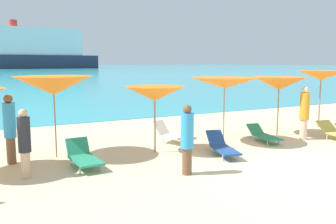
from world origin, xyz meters
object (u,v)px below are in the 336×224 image
Objects in this scene: lounge_chair_2 at (264,135)px; beachgoer_4 at (10,127)px; beachgoer_1 at (24,141)px; beachgoer_2 at (304,111)px; beachgoer_0 at (187,138)px; umbrella_4 at (279,84)px; umbrella_2 at (155,94)px; cruise_ship at (32,51)px; lounge_chair_7 at (84,156)px; lounge_chair_6 at (172,134)px; umbrella_3 at (225,83)px; lounge_chair_5 at (222,146)px; umbrella_1 at (54,86)px; umbrella_5 at (321,76)px.

beachgoer_4 is at bearing -177.83° from lounge_chair_2.
beachgoer_2 is (9.28, -0.01, 0.13)m from beachgoer_1.
beachgoer_0 is 3.85m from beachgoer_1.
beachgoer_2 is at bearing -75.03° from umbrella_4.
umbrella_4 reaches higher than lounge_chair_2.
beachgoer_4 is (-0.21, 1.49, 0.13)m from beachgoer_1.
cruise_ship is (17.44, 166.37, 6.47)m from umbrella_2.
beachgoer_1 is 168.65m from cruise_ship.
lounge_chair_7 is at bearing -58.92° from beachgoer_4.
umbrella_2 is 4.12m from beachgoer_4.
lounge_chair_6 is (-4.18, 0.60, -1.64)m from umbrella_4.
umbrella_3 is 2.37m from lounge_chair_5.
umbrella_4 is at bearing -4.38° from umbrella_1.
umbrella_1 is 0.04× the size of cruise_ship.
lounge_chair_6 reaches higher than lounge_chair_2.
umbrella_4 is at bearing 2.54° from lounge_chair_7.
lounge_chair_2 is at bearing -1.74° from lounge_chair_7.
beachgoer_2 is (2.90, -0.82, -1.03)m from umbrella_3.
cruise_ship reaches higher than umbrella_2.
beachgoer_0 is (-1.30, -3.13, 0.60)m from lounge_chair_6.
lounge_chair_6 reaches higher than lounge_chair_5.
lounge_chair_2 is 1.73m from beachgoer_2.
beachgoer_2 is 1.01× the size of beachgoer_4.
umbrella_1 reaches higher than lounge_chair_5.
lounge_chair_6 is 5.11m from beachgoer_1.
lounge_chair_7 is at bearing 65.11° from beachgoer_2.
umbrella_3 reaches higher than beachgoer_2.
umbrella_2 is at bearing -179.50° from umbrella_3.
umbrella_2 is at bearing 59.16° from beachgoer_2.
umbrella_5 is at bearing 9.37° from umbrella_4.
umbrella_5 is 1.45× the size of lounge_chair_2.
umbrella_2 is at bearing -33.39° from beachgoer_4.
umbrella_5 is (8.07, 0.67, 0.39)m from umbrella_2.
umbrella_5 is at bearing -97.63° from cruise_ship.
beachgoer_2 is (0.27, -1.00, -0.93)m from umbrella_4.
beachgoer_0 is (-5.48, -2.52, -1.03)m from umbrella_4.
lounge_chair_5 is at bearing -3.52° from beachgoer_1.
umbrella_1 is 2.27m from lounge_chair_7.
lounge_chair_6 is 0.84× the size of beachgoer_4.
umbrella_4 is 4.21m from lounge_chair_5.
beachgoer_2 is 167.75m from cruise_ship.
umbrella_2 is 2.50m from beachgoer_0.
cruise_ship reaches higher than lounge_chair_5.
cruise_ship reaches higher than lounge_chair_6.
lounge_chair_6 is (-0.59, 2.01, 0.05)m from lounge_chair_5.
beachgoer_0 is (2.53, -3.14, -1.16)m from umbrella_1.
umbrella_1 reaches higher than beachgoer_4.
umbrella_5 is 8.93m from beachgoer_0.
beachgoer_1 is (-1.46, -0.30, 0.61)m from lounge_chair_7.
umbrella_3 is at bearing 8.12° from beachgoer_1.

